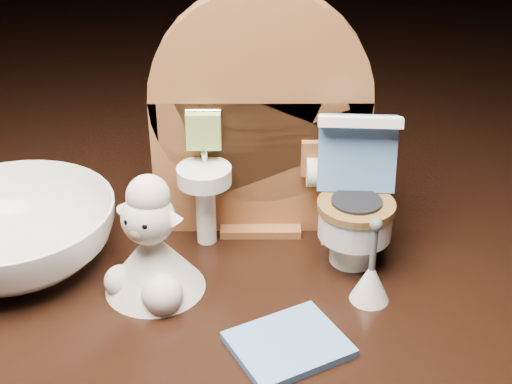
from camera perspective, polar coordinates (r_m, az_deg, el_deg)
backdrop_panel at (r=0.42m, az=0.26°, el=4.92°), size 0.13×0.05×0.15m
toy_toilet at (r=0.42m, az=7.88°, el=-1.14°), size 0.05×0.06×0.09m
bath_mat at (r=0.36m, az=2.61°, el=-12.08°), size 0.07×0.06×0.00m
toilet_brush at (r=0.39m, az=9.17°, el=-6.87°), size 0.02×0.02×0.05m
plush_lamb at (r=0.39m, az=-8.36°, el=-4.77°), size 0.06×0.06×0.07m
ceramic_bowl at (r=0.43m, az=-18.81°, el=-3.24°), size 0.13×0.13×0.04m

